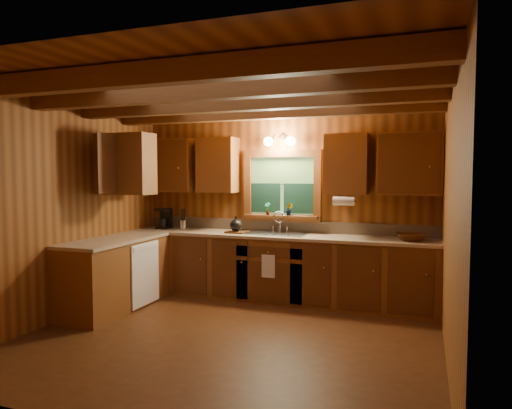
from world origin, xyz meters
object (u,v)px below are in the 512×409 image
object	(u,v)px
sink	(276,237)
cutting_board	(236,232)
wicker_basket	(412,237)
coffee_maker	(165,218)

from	to	relation	value
sink	cutting_board	distance (m)	0.56
sink	cutting_board	bearing A→B (deg)	-170.77
cutting_board	wicker_basket	xyz separation A→B (m)	(2.30, 0.03, 0.03)
coffee_maker	cutting_board	distance (m)	1.22
sink	coffee_maker	bearing A→B (deg)	178.62
cutting_board	wicker_basket	world-z (taller)	wicker_basket
cutting_board	sink	bearing A→B (deg)	10.86
cutting_board	wicker_basket	size ratio (longest dim) A/B	0.73
cutting_board	wicker_basket	bearing A→B (deg)	2.47
wicker_basket	coffee_maker	bearing A→B (deg)	178.39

